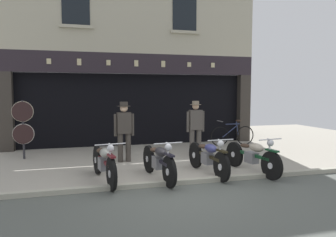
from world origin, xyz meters
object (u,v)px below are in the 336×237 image
motorcycle_center_left (158,161)px  advert_board_near (167,99)px  tyre_sign_pole (23,124)px  leaning_bicycle (233,135)px  motorcycle_center_right (252,155)px  shopkeeper_center (195,126)px  motorcycle_center (208,156)px  motorcycle_left (104,162)px  salesman_left (124,128)px

motorcycle_center_left → advert_board_near: advert_board_near is taller
tyre_sign_pole → leaning_bicycle: size_ratio=0.99×
motorcycle_center_left → motorcycle_center_right: size_ratio=0.98×
shopkeeper_center → motorcycle_center: bearing=78.3°
shopkeeper_center → advert_board_near: size_ratio=1.61×
motorcycle_center_right → shopkeeper_center: (-0.62, 2.26, 0.50)m
motorcycle_left → salesman_left: size_ratio=1.23×
leaning_bicycle → motorcycle_left: bearing=126.8°
motorcycle_center → motorcycle_center_right: motorcycle_center is taller
shopkeeper_center → leaning_bicycle: shopkeeper_center is taller
salesman_left → shopkeeper_center: bearing=-175.3°
salesman_left → shopkeeper_center: 2.20m
motorcycle_center_left → motorcycle_center: motorcycle_center is taller
motorcycle_center_left → motorcycle_center: bearing=179.3°
motorcycle_left → advert_board_near: advert_board_near is taller
motorcycle_center_left → shopkeeper_center: (1.69, 2.23, 0.50)m
leaning_bicycle → salesman_left: bearing=113.0°
motorcycle_left → motorcycle_center: bearing=170.7°
motorcycle_center_left → advert_board_near: (1.50, 4.84, 1.25)m
tyre_sign_pole → advert_board_near: size_ratio=1.64×
tyre_sign_pole → salesman_left: bearing=-21.9°
motorcycle_center → leaning_bicycle: 4.42m
motorcycle_center_left → motorcycle_center_right: (2.31, -0.02, -0.00)m
motorcycle_center_right → salesman_left: salesman_left is taller
advert_board_near → motorcycle_center: bearing=-93.2°
motorcycle_left → shopkeeper_center: (2.87, 2.08, 0.49)m
tyre_sign_pole → motorcycle_left: bearing=-55.0°
motorcycle_center_right → advert_board_near: 5.09m
motorcycle_left → motorcycle_center_right: motorcycle_left is taller
motorcycle_center_left → salesman_left: (-0.49, 2.01, 0.51)m
leaning_bicycle → motorcycle_center: bearing=146.0°
shopkeeper_center → leaning_bicycle: (2.02, 1.54, -0.55)m
motorcycle_center_left → leaning_bicycle: bearing=-141.0°
motorcycle_center_right → advert_board_near: size_ratio=1.95×
motorcycle_center_right → salesman_left: (-2.81, 2.04, 0.51)m
advert_board_near → motorcycle_center_left: bearing=-107.2°
salesman_left → motorcycle_center: bearing=131.3°
motorcycle_left → leaning_bicycle: size_ratio=1.20×
motorcycle_left → motorcycle_center: size_ratio=1.02×
motorcycle_center → advert_board_near: 4.89m
motorcycle_center → motorcycle_center_right: bearing=168.0°
motorcycle_center → shopkeeper_center: shopkeeper_center is taller
tyre_sign_pole → motorcycle_center_right: bearing=-29.5°
motorcycle_left → motorcycle_center_left: bearing=164.0°
advert_board_near → motorcycle_center_right: bearing=-80.5°
motorcycle_center_left → salesman_left: salesman_left is taller
motorcycle_left → motorcycle_center_left: motorcycle_left is taller
motorcycle_left → leaning_bicycle: motorcycle_left is taller
shopkeeper_center → advert_board_near: (-0.20, 2.61, 0.75)m
motorcycle_left → motorcycle_center_right: (3.49, -0.18, -0.01)m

